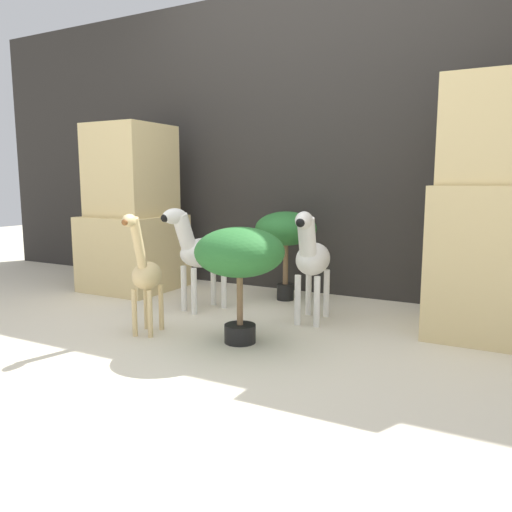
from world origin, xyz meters
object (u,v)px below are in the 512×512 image
object	(u,v)px
zebra_left	(199,250)
potted_palm_back	(286,231)
potted_palm_front	(240,256)
giraffe_figurine	(145,273)
zebra_right	(312,256)

from	to	relation	value
zebra_left	potted_palm_back	xyz separation A→B (m)	(0.37, 0.52, 0.09)
zebra_left	potted_palm_back	world-z (taller)	zebra_left
zebra_left	potted_palm_front	distance (m)	0.71
giraffe_figurine	zebra_left	bearing A→B (deg)	93.50
potted_palm_front	potted_palm_back	bearing A→B (deg)	100.84
zebra_right	giraffe_figurine	distance (m)	0.94
potted_palm_front	potted_palm_back	size ratio (longest dim) A/B	0.96
potted_palm_front	potted_palm_back	distance (m)	0.98
zebra_right	zebra_left	xyz separation A→B (m)	(-0.73, -0.08, 0.00)
zebra_left	zebra_right	bearing A→B (deg)	6.14
zebra_right	potted_palm_back	world-z (taller)	zebra_right
giraffe_figurine	potted_palm_front	world-z (taller)	giraffe_figurine
zebra_left	potted_palm_front	size ratio (longest dim) A/B	1.11
giraffe_figurine	potted_palm_back	world-z (taller)	giraffe_figurine
zebra_right	potted_palm_front	distance (m)	0.55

